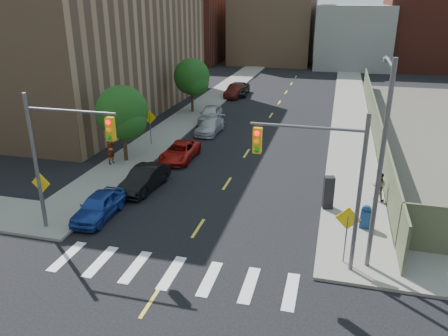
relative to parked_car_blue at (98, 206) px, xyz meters
The scene contains 27 objects.
sidewalk_nw 33.77m from the parked_car_blue, 93.82° to the left, with size 3.50×73.00×0.15m, color gray.
sidewalk_ne 36.21m from the parked_car_blue, 68.53° to the left, with size 3.50×73.00×0.15m, color gray.
fence_north 25.22m from the parked_car_blue, 53.21° to the left, with size 0.12×44.00×2.50m, color #5A6043.
building_nw 28.60m from the parked_car_blue, 126.64° to the left, with size 22.00×30.00×16.00m, color #8C6B4C.
bg_bldg_west 64.56m from the parked_car_blue, 104.86° to the left, with size 14.00×18.00×12.00m, color #592319.
bg_bldg_midwest 64.55m from the parked_car_blue, 90.45° to the left, with size 14.00×16.00×15.00m, color #8C6B4C.
bg_bldg_center 63.78m from the parked_car_blue, 77.75° to the left, with size 12.00×16.00×10.00m, color gray.
bg_bldg_east 70.21m from the parked_car_blue, 66.81° to the left, with size 18.00×18.00×16.00m, color #592319.
signal_nw 4.29m from the parked_car_blue, 104.99° to the right, with size 4.59×0.30×7.00m.
signal_ne 12.25m from the parked_car_blue, ahead, with size 4.59×0.30×7.00m.
streetlight_ne 14.46m from the parked_car_blue, ahead, with size 0.25×3.70×9.00m.
warn_sign_nw 2.96m from the parked_car_blue, 150.31° to the right, with size 1.06×0.06×2.83m.
warn_sign_ne 12.84m from the parked_car_blue, ahead, with size 1.06×0.06×2.83m.
warn_sign_midwest 12.47m from the parked_car_blue, 100.69° to the left, with size 1.06×0.06×2.83m.
tree_west_near 9.05m from the parked_car_blue, 106.92° to the left, with size 3.66×3.64×5.52m.
tree_west_far 23.54m from the parked_car_blue, 96.15° to the left, with size 3.66×3.64×5.52m.
parked_car_blue is the anchor object (origin of this frame).
parked_car_black 4.13m from the parked_car_blue, 78.45° to the left, with size 1.49×4.28×1.41m, color black.
parked_car_red 9.69m from the parked_car_blue, 83.54° to the left, with size 2.05×4.45×1.24m, color #A81710.
parked_car_silver 16.76m from the parked_car_blue, 85.55° to the left, with size 1.76×4.33×1.26m, color #ADB0B5.
parked_car_white 20.17m from the parked_car_blue, 89.11° to the left, with size 1.83×4.55×1.55m, color #B7B7B7.
parked_car_maroon 31.73m from the parked_car_blue, 90.00° to the left, with size 1.56×4.49×1.48m, color #3B110B.
parked_car_grey 33.14m from the parked_car_blue, 90.00° to the left, with size 2.39×5.18×1.44m, color black.
mailbox 13.89m from the parked_car_blue, ahead, with size 0.55×0.45×1.21m.
payphone 12.46m from the parked_car_blue, 18.67° to the left, with size 0.55×0.45×1.85m, color black.
pedestrian_west 7.92m from the parked_car_blue, 113.41° to the left, with size 0.68×0.45×1.86m, color gray.
pedestrian_east 15.65m from the parked_car_blue, 21.65° to the left, with size 0.81×0.63×1.67m, color gray.
Camera 1 is at (6.28, -10.73, 10.98)m, focal length 35.00 mm.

